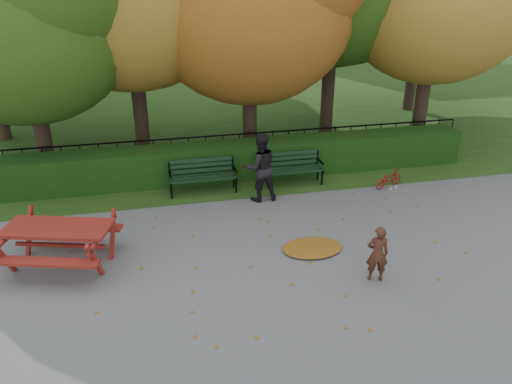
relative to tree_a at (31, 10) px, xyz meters
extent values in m
plane|color=slate|center=(5.19, -5.58, -4.52)|extent=(90.00, 90.00, 0.00)
plane|color=#1E3C17|center=(5.19, 8.42, -4.52)|extent=(90.00, 90.00, 0.00)
cube|color=black|center=(5.19, -1.08, -4.02)|extent=(13.00, 0.90, 1.00)
cube|color=black|center=(5.19, -0.28, -4.44)|extent=(14.00, 0.04, 0.04)
cube|color=black|center=(5.19, -0.28, -3.52)|extent=(14.00, 0.04, 0.04)
cylinder|color=black|center=(-1.31, -0.28, -4.02)|extent=(0.03, 0.03, 1.00)
cylinder|color=black|center=(2.19, -0.28, -4.02)|extent=(0.03, 0.03, 1.00)
cylinder|color=black|center=(5.19, -0.28, -4.02)|extent=(0.03, 0.03, 1.00)
cylinder|color=black|center=(8.19, -0.28, -4.02)|extent=(0.03, 0.03, 1.00)
cylinder|color=black|center=(11.69, -0.28, -4.02)|extent=(0.03, 0.03, 1.00)
cylinder|color=black|center=(-0.31, 0.22, -3.21)|extent=(0.44, 0.44, 2.62)
ellipsoid|color=#2A4913|center=(-0.31, 0.22, -0.40)|extent=(5.60, 5.60, 5.04)
cylinder|color=black|center=(2.39, 1.42, -2.95)|extent=(0.44, 0.44, 3.15)
cylinder|color=black|center=(5.69, 0.62, -3.12)|extent=(0.44, 0.44, 2.80)
ellipsoid|color=brown|center=(5.69, 0.62, -0.12)|extent=(6.00, 6.00, 5.40)
cylinder|color=black|center=(8.69, 1.92, -2.77)|extent=(0.44, 0.44, 3.50)
cylinder|color=black|center=(11.39, 0.42, -3.03)|extent=(0.44, 0.44, 2.97)
cylinder|color=black|center=(13.19, 4.42, -2.95)|extent=(0.44, 0.44, 3.15)
cube|color=black|center=(3.89, -2.16, -4.08)|extent=(1.80, 0.12, 0.04)
cube|color=black|center=(3.89, -1.98, -4.08)|extent=(1.80, 0.12, 0.04)
cube|color=black|center=(3.89, -1.80, -4.08)|extent=(1.80, 0.12, 0.04)
cube|color=black|center=(3.89, -1.71, -3.97)|extent=(1.80, 0.05, 0.10)
cube|color=black|center=(3.89, -1.71, -3.82)|extent=(1.80, 0.05, 0.10)
cube|color=black|center=(3.89, -1.71, -3.69)|extent=(1.80, 0.05, 0.10)
cube|color=black|center=(3.04, -1.98, -4.10)|extent=(0.05, 0.55, 0.06)
cube|color=black|center=(3.04, -1.71, -3.88)|extent=(0.05, 0.05, 0.41)
cylinder|color=black|center=(3.04, -2.16, -4.30)|extent=(0.05, 0.05, 0.44)
cylinder|color=black|center=(3.04, -1.80, -4.30)|extent=(0.05, 0.05, 0.44)
cube|color=black|center=(3.04, -1.96, -3.90)|extent=(0.05, 0.45, 0.04)
cube|color=black|center=(4.74, -1.98, -4.10)|extent=(0.05, 0.55, 0.06)
cube|color=black|center=(4.74, -1.71, -3.88)|extent=(0.05, 0.05, 0.41)
cylinder|color=black|center=(4.74, -2.16, -4.30)|extent=(0.05, 0.05, 0.44)
cylinder|color=black|center=(4.74, -1.80, -4.30)|extent=(0.05, 0.05, 0.44)
cube|color=black|center=(4.74, -1.96, -3.90)|extent=(0.05, 0.45, 0.04)
cube|color=black|center=(6.29, -2.16, -4.08)|extent=(1.80, 0.12, 0.04)
cube|color=black|center=(6.29, -1.98, -4.08)|extent=(1.80, 0.12, 0.04)
cube|color=black|center=(6.29, -1.80, -4.08)|extent=(1.80, 0.12, 0.04)
cube|color=black|center=(6.29, -1.71, -3.97)|extent=(1.80, 0.05, 0.10)
cube|color=black|center=(6.29, -1.71, -3.82)|extent=(1.80, 0.05, 0.10)
cube|color=black|center=(6.29, -1.71, -3.69)|extent=(1.80, 0.05, 0.10)
cube|color=black|center=(5.44, -1.98, -4.10)|extent=(0.05, 0.55, 0.06)
cube|color=black|center=(5.44, -1.71, -3.88)|extent=(0.05, 0.05, 0.41)
cylinder|color=black|center=(5.44, -2.16, -4.30)|extent=(0.05, 0.05, 0.44)
cylinder|color=black|center=(5.44, -1.80, -4.30)|extent=(0.05, 0.05, 0.44)
cube|color=black|center=(5.44, -1.96, -3.90)|extent=(0.05, 0.45, 0.04)
cube|color=black|center=(7.14, -1.98, -4.10)|extent=(0.05, 0.55, 0.06)
cube|color=black|center=(7.14, -1.71, -3.88)|extent=(0.05, 0.05, 0.41)
cylinder|color=black|center=(7.14, -2.16, -4.30)|extent=(0.05, 0.05, 0.44)
cylinder|color=black|center=(7.14, -1.80, -4.30)|extent=(0.05, 0.05, 0.44)
cube|color=black|center=(7.14, -1.96, -3.90)|extent=(0.05, 0.45, 0.04)
cube|color=maroon|center=(0.68, -4.82, -3.67)|extent=(2.22, 1.40, 0.07)
cube|color=maroon|center=(0.49, -5.48, -4.02)|extent=(2.06, 0.85, 0.06)
cube|color=maroon|center=(0.87, -4.16, -4.02)|extent=(2.06, 0.85, 0.06)
cube|color=maroon|center=(-0.32, -5.07, -4.06)|extent=(0.23, 0.59, 1.01)
cube|color=maroon|center=(-0.04, -4.07, -4.06)|extent=(0.23, 0.59, 1.01)
cube|color=maroon|center=(-0.18, -4.57, -3.76)|extent=(0.49, 1.51, 0.07)
cube|color=maroon|center=(1.40, -5.56, -4.06)|extent=(0.23, 0.59, 1.01)
cube|color=maroon|center=(1.68, -4.57, -4.06)|extent=(0.23, 0.59, 1.01)
cube|color=maroon|center=(1.54, -5.06, -3.76)|extent=(0.49, 1.51, 0.07)
cube|color=maroon|center=(0.68, -4.82, -4.06)|extent=(1.78, 0.57, 0.07)
ellipsoid|color=brown|center=(5.82, -5.34, -4.47)|extent=(1.55, 1.32, 0.09)
imported|color=#452216|center=(6.66, -6.65, -3.94)|extent=(0.48, 0.37, 1.16)
imported|color=black|center=(5.27, -2.68, -3.62)|extent=(0.92, 0.74, 1.80)
imported|color=#9E0E14|center=(8.87, -2.67, -4.27)|extent=(0.99, 0.66, 0.49)
camera|label=1|loc=(2.68, -14.06, 1.13)|focal=35.00mm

